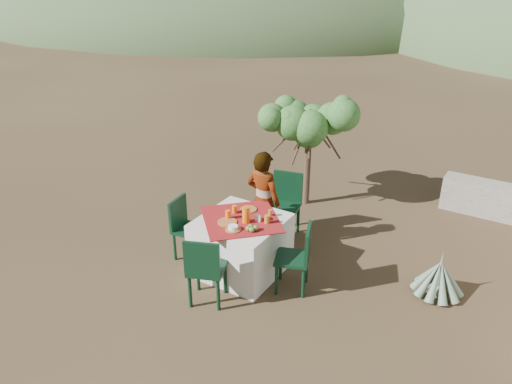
{
  "coord_description": "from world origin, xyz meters",
  "views": [
    {
      "loc": [
        3.6,
        -4.62,
        3.77
      ],
      "look_at": [
        0.49,
        0.42,
        0.97
      ],
      "focal_mm": 35.0,
      "sensor_mm": 36.0,
      "label": 1
    }
  ],
  "objects_px": {
    "chair_right": "(298,255)",
    "agave": "(439,278)",
    "table": "(241,245)",
    "chair_near": "(205,268)",
    "chair_far": "(285,201)",
    "person": "(263,201)",
    "chair_left": "(185,225)",
    "shrub_tree": "(313,128)",
    "juice_pitcher": "(246,215)"
  },
  "relations": [
    {
      "from": "chair_right",
      "to": "agave",
      "type": "xyz_separation_m",
      "value": [
        1.51,
        0.82,
        -0.26
      ]
    },
    {
      "from": "table",
      "to": "chair_near",
      "type": "relative_size",
      "value": 1.43
    },
    {
      "from": "chair_far",
      "to": "chair_near",
      "type": "height_order",
      "value": "chair_far"
    },
    {
      "from": "person",
      "to": "chair_left",
      "type": "bearing_deg",
      "value": 49.79
    },
    {
      "from": "table",
      "to": "shrub_tree",
      "type": "distance_m",
      "value": 2.47
    },
    {
      "from": "table",
      "to": "agave",
      "type": "xyz_separation_m",
      "value": [
        2.34,
        0.83,
        -0.15
      ]
    },
    {
      "from": "table",
      "to": "chair_far",
      "type": "xyz_separation_m",
      "value": [
        0.02,
        1.15,
        0.15
      ]
    },
    {
      "from": "chair_far",
      "to": "chair_near",
      "type": "xyz_separation_m",
      "value": [
        0.02,
        -1.98,
        -0.02
      ]
    },
    {
      "from": "table",
      "to": "chair_left",
      "type": "relative_size",
      "value": 1.51
    },
    {
      "from": "person",
      "to": "juice_pitcher",
      "type": "xyz_separation_m",
      "value": [
        0.17,
        -0.7,
        0.14
      ]
    },
    {
      "from": "chair_left",
      "to": "table",
      "type": "bearing_deg",
      "value": -89.7
    },
    {
      "from": "table",
      "to": "juice_pitcher",
      "type": "bearing_deg",
      "value": -19.09
    },
    {
      "from": "chair_right",
      "to": "juice_pitcher",
      "type": "distance_m",
      "value": 0.82
    },
    {
      "from": "juice_pitcher",
      "to": "chair_right",
      "type": "bearing_deg",
      "value": 3.82
    },
    {
      "from": "chair_left",
      "to": "juice_pitcher",
      "type": "distance_m",
      "value": 1.02
    },
    {
      "from": "chair_near",
      "to": "chair_right",
      "type": "relative_size",
      "value": 1.03
    },
    {
      "from": "chair_right",
      "to": "agave",
      "type": "bearing_deg",
      "value": 98.35
    },
    {
      "from": "table",
      "to": "chair_far",
      "type": "distance_m",
      "value": 1.16
    },
    {
      "from": "chair_far",
      "to": "agave",
      "type": "xyz_separation_m",
      "value": [
        2.32,
        -0.32,
        -0.3
      ]
    },
    {
      "from": "chair_left",
      "to": "person",
      "type": "relative_size",
      "value": 0.59
    },
    {
      "from": "person",
      "to": "agave",
      "type": "distance_m",
      "value": 2.46
    },
    {
      "from": "table",
      "to": "chair_far",
      "type": "relative_size",
      "value": 1.37
    },
    {
      "from": "chair_left",
      "to": "agave",
      "type": "height_order",
      "value": "chair_left"
    },
    {
      "from": "chair_right",
      "to": "juice_pitcher",
      "type": "bearing_deg",
      "value": -106.33
    },
    {
      "from": "person",
      "to": "juice_pitcher",
      "type": "height_order",
      "value": "person"
    },
    {
      "from": "juice_pitcher",
      "to": "agave",
      "type": "bearing_deg",
      "value": 21.24
    },
    {
      "from": "chair_right",
      "to": "shrub_tree",
      "type": "height_order",
      "value": "shrub_tree"
    },
    {
      "from": "person",
      "to": "agave",
      "type": "relative_size",
      "value": 2.17
    },
    {
      "from": "chair_left",
      "to": "agave",
      "type": "relative_size",
      "value": 1.29
    },
    {
      "from": "person",
      "to": "juice_pitcher",
      "type": "bearing_deg",
      "value": 108.35
    },
    {
      "from": "agave",
      "to": "chair_far",
      "type": "bearing_deg",
      "value": 172.09
    },
    {
      "from": "person",
      "to": "shrub_tree",
      "type": "relative_size",
      "value": 0.87
    },
    {
      "from": "chair_far",
      "to": "table",
      "type": "bearing_deg",
      "value": -102.52
    },
    {
      "from": "chair_far",
      "to": "shrub_tree",
      "type": "distance_m",
      "value": 1.38
    },
    {
      "from": "chair_left",
      "to": "person",
      "type": "distance_m",
      "value": 1.12
    },
    {
      "from": "table",
      "to": "agave",
      "type": "height_order",
      "value": "table"
    },
    {
      "from": "shrub_tree",
      "to": "person",
      "type": "bearing_deg",
      "value": -88.21
    },
    {
      "from": "table",
      "to": "chair_right",
      "type": "height_order",
      "value": "chair_right"
    },
    {
      "from": "chair_right",
      "to": "person",
      "type": "bearing_deg",
      "value": -146.27
    },
    {
      "from": "table",
      "to": "shrub_tree",
      "type": "xyz_separation_m",
      "value": [
        -0.12,
        2.29,
        0.93
      ]
    },
    {
      "from": "chair_left",
      "to": "juice_pitcher",
      "type": "relative_size",
      "value": 4.04
    },
    {
      "from": "chair_near",
      "to": "person",
      "type": "height_order",
      "value": "person"
    },
    {
      "from": "chair_near",
      "to": "chair_far",
      "type": "bearing_deg",
      "value": -111.1
    },
    {
      "from": "chair_left",
      "to": "chair_right",
      "type": "height_order",
      "value": "chair_right"
    },
    {
      "from": "chair_far",
      "to": "chair_left",
      "type": "relative_size",
      "value": 1.11
    },
    {
      "from": "agave",
      "to": "juice_pitcher",
      "type": "height_order",
      "value": "juice_pitcher"
    },
    {
      "from": "chair_right",
      "to": "chair_near",
      "type": "bearing_deg",
      "value": -63.32
    },
    {
      "from": "chair_far",
      "to": "person",
      "type": "bearing_deg",
      "value": -111.49
    },
    {
      "from": "chair_left",
      "to": "chair_far",
      "type": "bearing_deg",
      "value": -41.17
    },
    {
      "from": "juice_pitcher",
      "to": "chair_near",
      "type": "bearing_deg",
      "value": -94.48
    }
  ]
}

